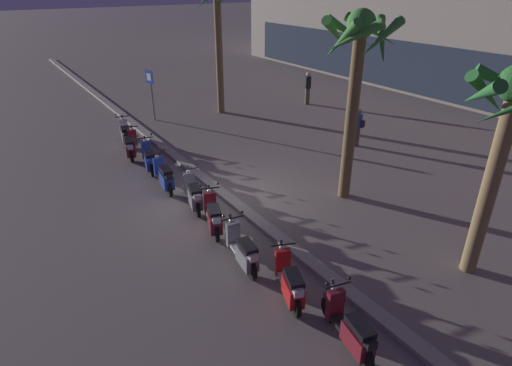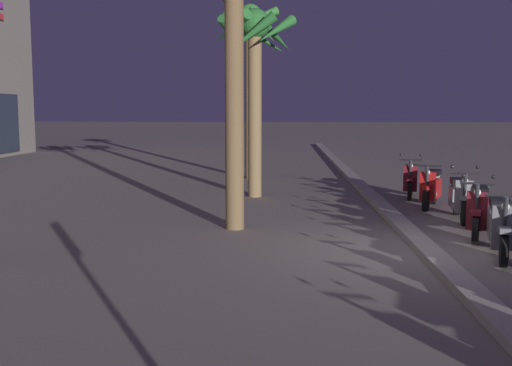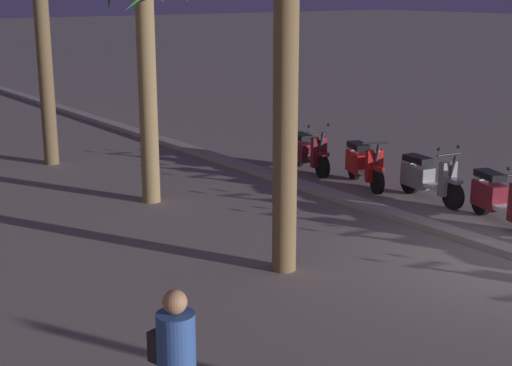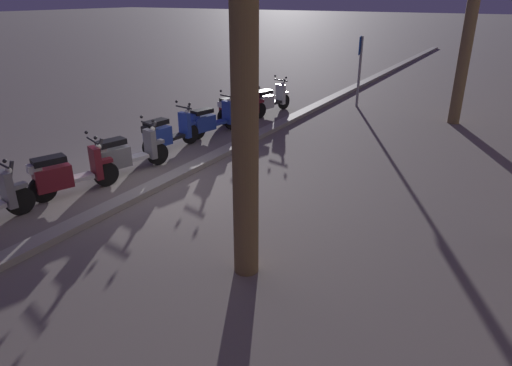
# 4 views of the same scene
# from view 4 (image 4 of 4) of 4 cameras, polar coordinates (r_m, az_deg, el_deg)

# --- Properties ---
(ground_plane) EXTENTS (200.00, 200.00, 0.00)m
(ground_plane) POSITION_cam_4_polar(r_m,az_deg,el_deg) (9.77, -11.48, -0.24)
(ground_plane) COLOR slate
(curb_strip) EXTENTS (60.00, 0.36, 0.12)m
(curb_strip) POSITION_cam_4_polar(r_m,az_deg,el_deg) (9.77, -11.68, 0.13)
(curb_strip) COLOR gray
(curb_strip) RESTS_ON ground
(scooter_silver_tail_end) EXTENTS (1.74, 0.69, 1.17)m
(scooter_silver_tail_end) POSITION_cam_4_polar(r_m,az_deg,el_deg) (15.45, 1.71, 10.39)
(scooter_silver_tail_end) COLOR black
(scooter_silver_tail_end) RESTS_ON ground
(scooter_maroon_last_in_row) EXTENTS (1.74, 0.88, 1.04)m
(scooter_maroon_last_in_row) POSITION_cam_4_polar(r_m,az_deg,el_deg) (14.27, -2.21, 9.36)
(scooter_maroon_last_in_row) COLOR black
(scooter_maroon_last_in_row) RESTS_ON ground
(scooter_blue_far_back) EXTENTS (1.82, 0.72, 1.17)m
(scooter_blue_far_back) POSITION_cam_4_polar(r_m,az_deg,el_deg) (12.96, -5.64, 7.89)
(scooter_blue_far_back) COLOR black
(scooter_blue_far_back) RESTS_ON ground
(scooter_blue_mid_centre) EXTENTS (1.85, 0.60, 1.17)m
(scooter_blue_mid_centre) POSITION_cam_4_polar(r_m,az_deg,el_deg) (11.73, -11.17, 6.11)
(scooter_blue_mid_centre) COLOR black
(scooter_blue_mid_centre) RESTS_ON ground
(scooter_grey_mid_front) EXTENTS (1.80, 0.76, 1.17)m
(scooter_grey_mid_front) POSITION_cam_4_polar(r_m,az_deg,el_deg) (10.45, -16.04, 3.53)
(scooter_grey_mid_front) COLOR black
(scooter_grey_mid_front) RESTS_ON ground
(scooter_maroon_lead_nearest) EXTENTS (1.71, 0.83, 1.17)m
(scooter_maroon_lead_nearest) POSITION_cam_4_polar(r_m,az_deg,el_deg) (9.66, -22.68, 1.10)
(scooter_maroon_lead_nearest) COLOR black
(scooter_maroon_lead_nearest) RESTS_ON ground
(crossing_sign) EXTENTS (0.59, 0.18, 2.40)m
(crossing_sign) POSITION_cam_4_polar(r_m,az_deg,el_deg) (16.65, 12.89, 14.47)
(crossing_sign) COLOR #939399
(crossing_sign) RESTS_ON ground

